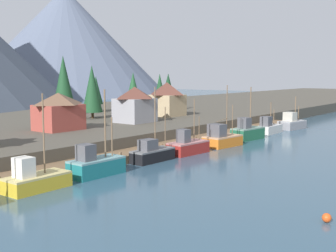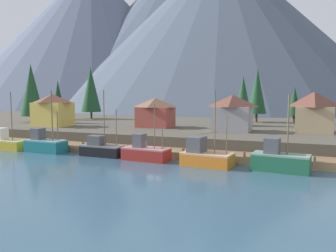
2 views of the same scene
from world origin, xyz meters
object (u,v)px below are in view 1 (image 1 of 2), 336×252
at_px(fishing_boat_black, 152,153).
at_px(house_red, 59,111).
at_px(fishing_boat_teal, 95,165).
at_px(conifer_back_left, 64,80).
at_px(fishing_boat_yellow, 35,180).
at_px(conifer_near_right, 96,90).
at_px(conifer_near_left, 168,88).
at_px(fishing_boat_green, 247,132).
at_px(channel_buoy, 327,218).
at_px(house_grey, 135,104).
at_px(fishing_boat_grey, 292,123).
at_px(conifer_far_left, 133,88).
at_px(fishing_boat_red, 188,146).
at_px(house_tan, 167,99).
at_px(conifer_mid_left, 92,89).
at_px(fishing_boat_white, 269,128).
at_px(conifer_far_right, 160,88).
at_px(fishing_boat_orange, 221,139).

height_order(fishing_boat_black, house_red, fishing_boat_black).
relative_size(fishing_boat_teal, conifer_back_left, 0.77).
distance_m(fishing_boat_yellow, conifer_near_right, 56.94).
relative_size(fishing_boat_yellow, conifer_near_left, 1.07).
height_order(fishing_boat_green, channel_buoy, fishing_boat_green).
relative_size(fishing_boat_teal, conifer_near_left, 1.09).
xyz_separation_m(house_grey, channel_buoy, (-25.08, -42.01, -5.33)).
height_order(fishing_boat_grey, channel_buoy, fishing_boat_grey).
xyz_separation_m(fishing_boat_green, conifer_far_left, (14.19, 38.75, 6.27)).
xyz_separation_m(fishing_boat_red, fishing_boat_grey, (35.10, -0.35, 0.10)).
distance_m(fishing_boat_black, fishing_boat_green, 24.17).
height_order(house_tan, conifer_far_left, conifer_far_left).
height_order(fishing_boat_red, house_red, house_red).
bearing_deg(conifer_back_left, fishing_boat_teal, -125.02).
height_order(fishing_boat_black, conifer_mid_left, conifer_mid_left).
relative_size(conifer_far_left, channel_buoy, 12.55).
relative_size(house_tan, house_red, 1.00).
distance_m(fishing_boat_grey, house_red, 46.41).
bearing_deg(house_red, conifer_near_left, 12.64).
bearing_deg(fishing_boat_white, fishing_boat_green, -178.40).
bearing_deg(fishing_boat_teal, fishing_boat_green, 0.81).
height_order(conifer_back_left, conifer_far_left, conifer_back_left).
relative_size(fishing_boat_yellow, house_grey, 1.43).
relative_size(house_tan, conifer_far_right, 0.80).
bearing_deg(conifer_back_left, fishing_boat_orange, -92.31).
bearing_deg(conifer_mid_left, fishing_boat_orange, -90.02).
bearing_deg(channel_buoy, fishing_boat_teal, 90.43).
bearing_deg(house_grey, conifer_mid_left, 89.94).
distance_m(house_red, channel_buoy, 45.11).
distance_m(fishing_boat_green, conifer_far_left, 41.74).
distance_m(house_grey, conifer_far_right, 36.23).
height_order(fishing_boat_grey, conifer_mid_left, conifer_mid_left).
height_order(house_red, conifer_back_left, conifer_back_left).
distance_m(conifer_mid_left, channel_buoy, 59.05).
bearing_deg(fishing_boat_yellow, conifer_far_right, 29.28).
relative_size(house_grey, conifer_near_right, 0.80).
bearing_deg(house_grey, conifer_back_left, 85.75).
xyz_separation_m(house_tan, conifer_mid_left, (-12.86, 7.89, 2.16)).
xyz_separation_m(conifer_mid_left, channel_buoy, (-25.09, -52.89, -7.77)).
xyz_separation_m(fishing_boat_teal, house_tan, (38.14, 20.15, 4.75)).
bearing_deg(house_grey, conifer_far_left, 42.98).
relative_size(fishing_boat_black, fishing_boat_orange, 1.01).
height_order(fishing_boat_grey, conifer_back_left, conifer_back_left).
distance_m(fishing_boat_teal, fishing_boat_black, 9.79).
relative_size(fishing_boat_yellow, conifer_far_left, 1.04).
bearing_deg(fishing_boat_black, house_tan, 36.48).
bearing_deg(house_tan, fishing_boat_teal, -152.15).
distance_m(fishing_boat_orange, house_tan, 24.81).
distance_m(conifer_near_left, conifer_far_left, 11.17).
distance_m(fishing_boat_yellow, conifer_far_left, 68.09).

